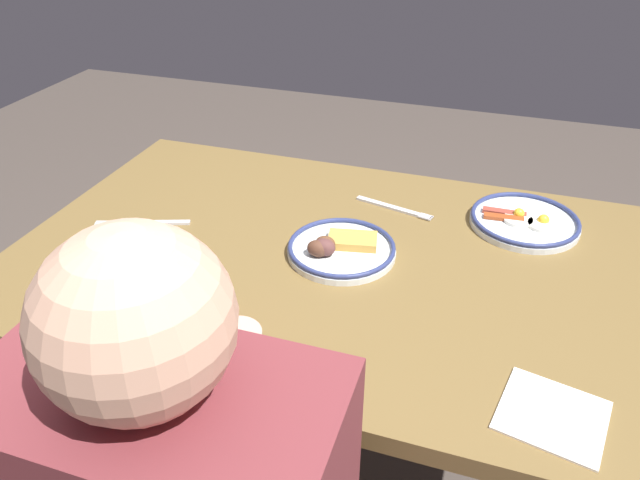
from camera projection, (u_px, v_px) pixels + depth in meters
name	position (u px, v px, depth m)	size (l,w,h in m)	color
ground_plane	(329.00, 473.00, 1.64)	(6.00, 6.00, 0.00)	#483E38
dining_table	(332.00, 297.00, 1.31)	(1.34, 0.85, 0.73)	brown
plate_near_main	(339.00, 248.00, 1.24)	(0.23, 0.23, 0.05)	white
plate_center_pancakes	(524.00, 221.00, 1.34)	(0.24, 0.24, 0.04)	white
coffee_mug	(188.00, 312.00, 1.01)	(0.13, 0.09, 0.10)	#BF4C47
paper_napkin	(552.00, 415.00, 0.88)	(0.15, 0.14, 0.00)	white
fork_near	(394.00, 208.00, 1.41)	(0.19, 0.06, 0.01)	silver
butter_knife	(143.00, 223.00, 1.35)	(0.21, 0.09, 0.01)	silver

